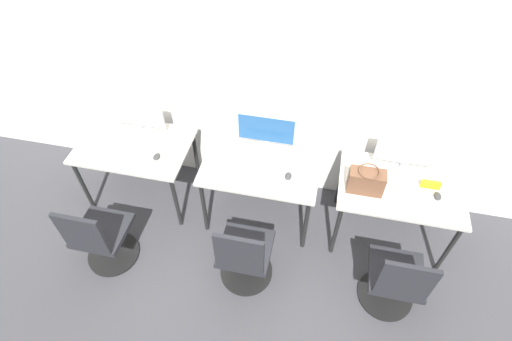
# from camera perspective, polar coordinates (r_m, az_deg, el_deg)

# --- Properties ---
(ground_plane) EXTENTS (20.00, 20.00, 0.00)m
(ground_plane) POSITION_cam_1_polar(r_m,az_deg,el_deg) (4.00, -0.44, -10.02)
(ground_plane) COLOR #3D3D42
(wall_back) EXTENTS (12.00, 0.05, 2.80)m
(wall_back) POSITION_cam_1_polar(r_m,az_deg,el_deg) (3.57, 2.44, 13.93)
(wall_back) COLOR silver
(wall_back) RESTS_ON ground_plane
(desk_left) EXTENTS (1.07, 0.72, 0.73)m
(desk_left) POSITION_cam_1_polar(r_m,az_deg,el_deg) (4.05, -16.85, 2.75)
(desk_left) COLOR #BCB7AD
(desk_left) RESTS_ON ground_plane
(monitor_left) EXTENTS (0.54, 0.17, 0.38)m
(monitor_left) POSITION_cam_1_polar(r_m,az_deg,el_deg) (3.98, -16.67, 7.62)
(monitor_left) COLOR #B2B2B7
(monitor_left) RESTS_ON desk_left
(keyboard_left) EXTENTS (0.41, 0.13, 0.02)m
(keyboard_left) POSITION_cam_1_polar(r_m,az_deg,el_deg) (3.93, -17.70, 2.69)
(keyboard_left) COLOR silver
(keyboard_left) RESTS_ON desk_left
(mouse_left) EXTENTS (0.06, 0.09, 0.03)m
(mouse_left) POSITION_cam_1_polar(r_m,az_deg,el_deg) (3.79, -14.01, 1.94)
(mouse_left) COLOR #333333
(mouse_left) RESTS_ON desk_left
(office_chair_left) EXTENTS (0.48, 0.48, 0.88)m
(office_chair_left) POSITION_cam_1_polar(r_m,az_deg,el_deg) (3.84, -21.24, -9.11)
(office_chair_left) COLOR black
(office_chair_left) RESTS_ON ground_plane
(desk_center) EXTENTS (1.07, 0.72, 0.73)m
(desk_center) POSITION_cam_1_polar(r_m,az_deg,el_deg) (3.70, 0.70, 0.02)
(desk_center) COLOR #BCB7AD
(desk_center) RESTS_ON ground_plane
(monitor_center) EXTENTS (0.54, 0.17, 0.38)m
(monitor_center) POSITION_cam_1_polar(r_m,az_deg,el_deg) (3.65, 1.46, 5.64)
(monitor_center) COLOR #B2B2B7
(monitor_center) RESTS_ON desk_center
(keyboard_center) EXTENTS (0.41, 0.13, 0.02)m
(keyboard_center) POSITION_cam_1_polar(r_m,az_deg,el_deg) (3.57, 0.45, 0.06)
(keyboard_center) COLOR silver
(keyboard_center) RESTS_ON desk_center
(mouse_center) EXTENTS (0.06, 0.09, 0.03)m
(mouse_center) POSITION_cam_1_polar(r_m,az_deg,el_deg) (3.53, 4.64, -0.79)
(mouse_center) COLOR #333333
(mouse_center) RESTS_ON desk_center
(office_chair_center) EXTENTS (0.48, 0.48, 0.88)m
(office_chair_center) POSITION_cam_1_polar(r_m,az_deg,el_deg) (3.49, -1.69, -12.33)
(office_chair_center) COLOR black
(office_chair_center) RESTS_ON ground_plane
(desk_right) EXTENTS (1.07, 0.72, 0.73)m
(desk_right) POSITION_cam_1_polar(r_m,az_deg,el_deg) (3.74, 19.74, -2.94)
(desk_right) COLOR #BCB7AD
(desk_right) RESTS_ON ground_plane
(monitor_right) EXTENTS (0.54, 0.17, 0.38)m
(monitor_right) POSITION_cam_1_polar(r_m,az_deg,el_deg) (3.69, 20.79, 2.42)
(monitor_right) COLOR #B2B2B7
(monitor_right) RESTS_ON desk_right
(keyboard_right) EXTENTS (0.41, 0.13, 0.02)m
(keyboard_right) POSITION_cam_1_polar(r_m,az_deg,el_deg) (3.63, 20.14, -2.96)
(keyboard_right) COLOR silver
(keyboard_right) RESTS_ON desk_right
(mouse_right) EXTENTS (0.06, 0.09, 0.03)m
(mouse_right) POSITION_cam_1_polar(r_m,az_deg,el_deg) (3.71, 24.52, -3.35)
(mouse_right) COLOR #333333
(mouse_right) RESTS_ON desk_right
(office_chair_right) EXTENTS (0.48, 0.48, 0.88)m
(office_chair_right) POSITION_cam_1_polar(r_m,az_deg,el_deg) (3.57, 19.18, -14.87)
(office_chair_right) COLOR black
(office_chair_right) RESTS_ON ground_plane
(handbag) EXTENTS (0.30, 0.18, 0.25)m
(handbag) POSITION_cam_1_polar(r_m,az_deg,el_deg) (3.47, 15.48, -1.46)
(handbag) COLOR brown
(handbag) RESTS_ON desk_right
(placard_right) EXTENTS (0.16, 0.03, 0.08)m
(placard_right) POSITION_cam_1_polar(r_m,az_deg,el_deg) (3.74, 23.69, -1.85)
(placard_right) COLOR yellow
(placard_right) RESTS_ON desk_right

